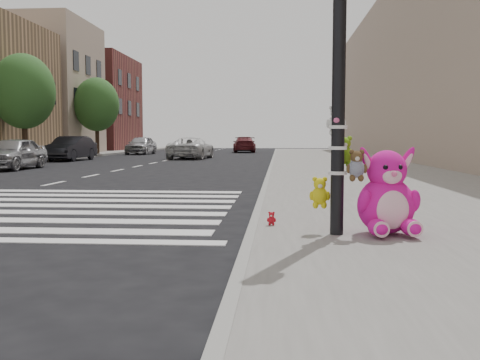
# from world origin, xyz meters

# --- Properties ---
(ground) EXTENTS (120.00, 120.00, 0.00)m
(ground) POSITION_xyz_m (0.00, 0.00, 0.00)
(ground) COLOR black
(ground) RESTS_ON ground
(sidewalk_near) EXTENTS (7.00, 80.00, 0.14)m
(sidewalk_near) POSITION_xyz_m (5.00, 10.00, 0.07)
(sidewalk_near) COLOR slate
(sidewalk_near) RESTS_ON ground
(curb_edge) EXTENTS (0.12, 80.00, 0.15)m
(curb_edge) POSITION_xyz_m (1.55, 10.00, 0.07)
(curb_edge) COLOR gray
(curb_edge) RESTS_ON ground
(bld_far_d) EXTENTS (6.00, 8.00, 10.00)m
(bld_far_d) POSITION_xyz_m (-15.50, 35.00, 5.00)
(bld_far_d) COLOR gray
(bld_far_d) RESTS_ON ground
(bld_far_e) EXTENTS (6.00, 10.00, 9.00)m
(bld_far_e) POSITION_xyz_m (-15.50, 46.00, 4.50)
(bld_far_e) COLOR brown
(bld_far_e) RESTS_ON ground
(bld_near) EXTENTS (5.00, 60.00, 10.00)m
(bld_near) POSITION_xyz_m (10.50, 20.00, 5.00)
(bld_near) COLOR gray
(bld_near) RESTS_ON ground
(signal_pole) EXTENTS (0.68, 0.49, 4.00)m
(signal_pole) POSITION_xyz_m (2.61, 1.82, 1.77)
(signal_pole) COLOR black
(signal_pole) RESTS_ON sidewalk_near
(tree_far_b) EXTENTS (3.20, 3.20, 5.44)m
(tree_far_b) POSITION_xyz_m (-11.20, 22.00, 3.65)
(tree_far_b) COLOR #382619
(tree_far_b) RESTS_ON sidewalk_far
(tree_far_c) EXTENTS (3.20, 3.20, 5.44)m
(tree_far_c) POSITION_xyz_m (-11.20, 33.00, 3.65)
(tree_far_c) COLOR #382619
(tree_far_c) RESTS_ON sidewalk_far
(pink_bunny) EXTENTS (0.78, 0.87, 1.09)m
(pink_bunny) POSITION_xyz_m (3.20, 1.84, 0.58)
(pink_bunny) COLOR #E7139B
(pink_bunny) RESTS_ON sidewalk_near
(red_teddy) EXTENTS (0.14, 0.10, 0.19)m
(red_teddy) POSITION_xyz_m (1.80, 2.40, 0.23)
(red_teddy) COLOR red
(red_teddy) RESTS_ON sidewalk_near
(car_silver_far) EXTENTS (1.65, 3.93, 1.33)m
(car_silver_far) POSITION_xyz_m (-8.96, 16.37, 0.66)
(car_silver_far) COLOR #9D9EA2
(car_silver_far) RESTS_ON ground
(car_dark_far) EXTENTS (1.62, 4.23, 1.38)m
(car_dark_far) POSITION_xyz_m (-9.80, 24.56, 0.69)
(car_dark_far) COLOR black
(car_dark_far) RESTS_ON ground
(car_white_near) EXTENTS (2.45, 4.79, 1.29)m
(car_white_near) POSITION_xyz_m (-3.50, 27.75, 0.65)
(car_white_near) COLOR silver
(car_white_near) RESTS_ON ground
(car_maroon_near) EXTENTS (2.34, 4.83, 1.35)m
(car_maroon_near) POSITION_xyz_m (-1.18, 41.92, 0.68)
(car_maroon_near) COLOR maroon
(car_maroon_near) RESTS_ON ground
(car_silver_deep) EXTENTS (1.77, 4.21, 1.42)m
(car_silver_deep) POSITION_xyz_m (-8.74, 35.87, 0.71)
(car_silver_deep) COLOR #B2B2B7
(car_silver_deep) RESTS_ON ground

